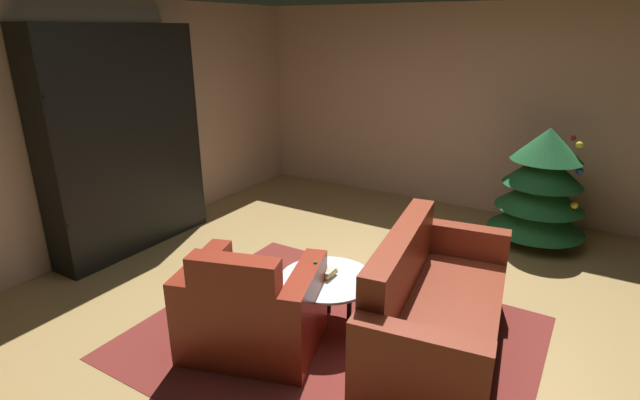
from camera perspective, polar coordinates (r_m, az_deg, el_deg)
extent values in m
plane|color=olive|center=(3.96, 4.13, -14.26)|extent=(7.44, 7.44, 0.00)
cube|color=tan|center=(6.33, 17.67, 10.09)|extent=(5.93, 0.06, 2.51)
cube|color=tan|center=(5.38, -24.86, 7.64)|extent=(0.06, 6.32, 2.51)
cube|color=maroon|center=(3.79, 1.61, -15.93)|extent=(2.83, 2.30, 0.01)
cube|color=black|center=(5.13, -21.01, 6.22)|extent=(0.03, 1.70, 2.26)
cube|color=black|center=(5.79, -15.66, 8.22)|extent=(0.38, 0.03, 2.26)
cube|color=black|center=(4.83, -30.03, 4.10)|extent=(0.38, 0.03, 2.26)
cube|color=black|center=(5.60, -20.76, -4.76)|extent=(0.35, 1.65, 0.03)
cube|color=black|center=(5.45, -21.32, -0.47)|extent=(0.35, 1.65, 0.03)
cube|color=black|center=(5.32, -21.91, 4.06)|extent=(0.35, 1.65, 0.02)
cube|color=black|center=(5.23, -22.53, 8.77)|extent=(0.35, 1.65, 0.02)
cube|color=black|center=(5.17, -23.19, 13.62)|extent=(0.35, 1.65, 0.02)
cube|color=black|center=(5.16, -23.88, 18.53)|extent=(0.35, 1.65, 0.03)
cube|color=black|center=(5.45, -22.74, 3.46)|extent=(0.05, 1.10, 0.71)
cube|color=black|center=(5.43, -22.58, 3.43)|extent=(0.03, 1.13, 0.74)
cube|color=#B32E31|center=(6.04, -15.90, -0.42)|extent=(0.20, 0.05, 0.37)
cube|color=#B73826|center=(6.03, -16.31, -1.01)|extent=(0.18, 0.05, 0.27)
cube|color=#1D5480|center=(5.97, -16.44, -0.95)|extent=(0.24, 0.03, 0.32)
cube|color=#A6AB94|center=(5.96, -16.90, -1.10)|extent=(0.20, 0.05, 0.31)
cube|color=#154391|center=(5.94, -17.31, -1.43)|extent=(0.17, 0.03, 0.27)
cube|color=#C0AC94|center=(5.90, -17.45, -1.61)|extent=(0.23, 0.05, 0.27)
cube|color=#418647|center=(5.88, -18.02, -1.54)|extent=(0.18, 0.05, 0.31)
cube|color=navy|center=(5.81, -18.08, -1.78)|extent=(0.28, 0.05, 0.31)
cube|color=#8C509E|center=(5.82, -18.78, -2.18)|extent=(0.18, 0.04, 0.24)
cube|color=gold|center=(5.76, -17.00, 11.65)|extent=(0.20, 0.05, 0.25)
cube|color=red|center=(5.73, -17.38, 11.75)|extent=(0.19, 0.03, 0.28)
cube|color=gold|center=(5.68, -17.55, 11.78)|extent=(0.24, 0.04, 0.30)
cube|color=#4B2733|center=(5.64, -17.84, 11.86)|extent=(0.26, 0.04, 0.33)
cube|color=#A9A69D|center=(5.63, -18.15, 11.47)|extent=(0.24, 0.03, 0.26)
cube|color=#1F4D8A|center=(5.59, -18.54, 11.98)|extent=(0.24, 0.04, 0.38)
cube|color=#935493|center=(5.58, -18.98, 11.67)|extent=(0.20, 0.03, 0.33)
cube|color=#264E81|center=(5.53, -19.05, 11.40)|extent=(0.28, 0.04, 0.30)
cube|color=orange|center=(5.54, -19.70, 11.22)|extent=(0.19, 0.03, 0.27)
cube|color=#582528|center=(5.70, -17.62, 16.72)|extent=(0.21, 0.05, 0.38)
cube|color=#8656A3|center=(5.67, -17.85, 16.25)|extent=(0.22, 0.03, 0.29)
cube|color=#433F2C|center=(5.67, -18.25, 16.10)|extent=(0.17, 0.03, 0.27)
cube|color=gold|center=(5.61, -18.40, 16.35)|extent=(0.24, 0.04, 0.33)
cube|color=#3F3D25|center=(5.60, -18.93, 16.18)|extent=(0.19, 0.05, 0.31)
cube|color=gold|center=(5.55, -19.04, 15.83)|extent=(0.25, 0.03, 0.24)
cube|color=#A99B97|center=(5.53, -19.55, 16.49)|extent=(0.22, 0.03, 0.38)
cube|color=#1F6390|center=(5.50, -19.76, 16.25)|extent=(0.24, 0.04, 0.34)
cube|color=#147886|center=(5.49, -20.27, 15.82)|extent=(0.20, 0.04, 0.27)
cube|color=maroon|center=(3.65, -7.84, -14.00)|extent=(0.80, 0.90, 0.39)
cube|color=maroon|center=(3.20, -10.06, -10.44)|extent=(0.63, 0.34, 0.45)
cube|color=maroon|center=(3.48, -1.86, -13.22)|extent=(0.38, 0.76, 0.64)
cube|color=maroon|center=(3.72, -13.56, -11.40)|extent=(0.38, 0.76, 0.64)
ellipsoid|color=beige|center=(3.57, -8.09, -9.44)|extent=(0.32, 0.26, 0.18)
sphere|color=beige|center=(3.64, -6.85, -7.85)|extent=(0.13, 0.13, 0.13)
cube|color=maroon|center=(3.61, 13.90, -14.42)|extent=(0.96, 1.53, 0.44)
cube|color=maroon|center=(3.43, 9.52, -7.30)|extent=(0.36, 1.44, 0.46)
cube|color=maroon|center=(2.91, 11.22, -20.65)|extent=(0.79, 0.26, 0.69)
cube|color=maroon|center=(4.23, 15.92, -7.25)|extent=(0.79, 0.26, 0.69)
cylinder|color=black|center=(3.71, 3.47, -13.02)|extent=(0.04, 0.04, 0.41)
cylinder|color=black|center=(3.97, 1.07, -10.63)|extent=(0.04, 0.04, 0.41)
cylinder|color=black|center=(3.72, -1.93, -12.89)|extent=(0.04, 0.04, 0.41)
cylinder|color=silver|center=(3.69, 0.84, -9.31)|extent=(0.72, 0.72, 0.02)
cube|color=#E1B556|center=(3.73, 0.26, -8.67)|extent=(0.16, 0.15, 0.02)
cube|color=#DEB250|center=(3.71, 0.37, -8.43)|extent=(0.19, 0.16, 0.03)
cube|color=gray|center=(3.69, 0.18, -8.18)|extent=(0.20, 0.13, 0.02)
cylinder|color=#216120|center=(3.49, -0.54, -9.40)|extent=(0.07, 0.07, 0.17)
cylinder|color=#216120|center=(3.44, -0.55, -7.75)|extent=(0.03, 0.03, 0.06)
cylinder|color=brown|center=(5.75, 23.97, -3.88)|extent=(0.08, 0.08, 0.15)
cone|color=#1C562A|center=(5.67, 24.31, -1.58)|extent=(0.99, 0.99, 0.34)
cone|color=#1C562A|center=(5.59, 24.68, 0.88)|extent=(0.90, 0.90, 0.34)
cone|color=#1C562A|center=(5.52, 25.05, 3.41)|extent=(0.80, 0.80, 0.34)
cone|color=#1C562A|center=(5.46, 25.44, 6.00)|extent=(0.70, 0.70, 0.34)
sphere|color=blue|center=(5.46, 28.38, 3.04)|extent=(0.08, 0.08, 0.08)
sphere|color=blue|center=(5.72, 27.61, 3.69)|extent=(0.07, 0.07, 0.07)
sphere|color=yellow|center=(5.50, 28.37, 5.73)|extent=(0.07, 0.07, 0.07)
sphere|color=yellow|center=(5.45, 27.91, -0.57)|extent=(0.07, 0.07, 0.07)
sphere|color=yellow|center=(5.96, 26.86, -0.48)|extent=(0.07, 0.07, 0.07)
sphere|color=red|center=(5.63, 27.81, 6.51)|extent=(0.05, 0.05, 0.05)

